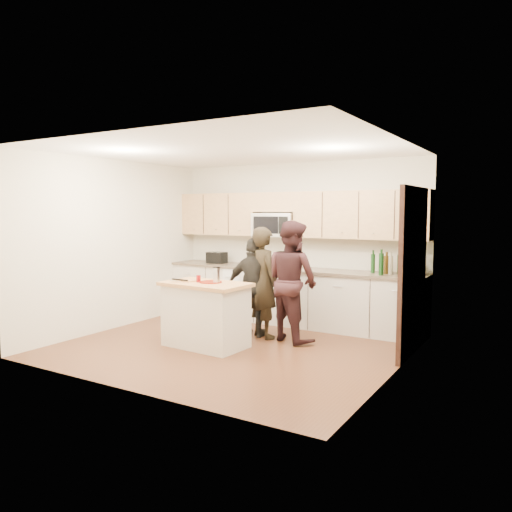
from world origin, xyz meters
The scene contains 21 objects.
floor centered at (0.00, 0.00, 0.00)m, with size 4.50×4.50×0.00m, color #55301D.
room_shell centered at (0.00, 0.00, 1.73)m, with size 4.52×4.02×2.71m.
back_cabinetry centered at (0.00, 1.69, 0.47)m, with size 4.50×0.66×0.94m.
upper_cabinetry centered at (0.03, 1.83, 1.84)m, with size 4.50×0.33×0.75m.
microwave centered at (-0.31, 1.80, 1.65)m, with size 0.76×0.41×0.40m.
doorway centered at (2.23, 0.90, 1.16)m, with size 0.06×1.25×2.20m.
framed_picture centered at (1.95, 1.98, 1.28)m, with size 0.30×0.03×0.38m.
dish_towel centered at (-0.95, 1.50, 0.80)m, with size 0.34×0.60×0.48m.
island centered at (-0.33, -0.19, 0.45)m, with size 1.24×0.77×0.90m.
red_plate centered at (-0.26, -0.16, 0.91)m, with size 0.31×0.31×0.02m, color maroon.
box_grater centered at (-0.15, -0.18, 1.03)m, with size 0.08×0.06×0.21m.
drink_glass centered at (-0.43, -0.21, 0.95)m, with size 0.06×0.06×0.10m, color maroon.
cutting_board centered at (-0.62, -0.24, 0.91)m, with size 0.24×0.17×0.02m, color tan.
tongs centered at (-0.69, -0.30, 0.93)m, with size 0.28×0.03×0.02m, color black.
knife centered at (-0.69, -0.39, 0.92)m, with size 0.20×0.02×0.01m, color silver.
toaster centered at (-1.46, 1.67, 1.04)m, with size 0.33×0.23×0.21m.
bottle_cluster centered at (1.76, 1.72, 1.12)m, with size 0.66×0.38×0.39m.
orchid centered at (2.10, 1.72, 1.19)m, with size 0.28×0.23×0.51m, color #2B6B2A.
woman_left centered at (0.10, 0.67, 0.83)m, with size 0.60×0.40×1.65m, color black.
woman_center centered at (0.55, 0.73, 0.88)m, with size 0.85×0.66×1.75m, color black.
woman_right centered at (-0.04, 0.63, 0.74)m, with size 0.87×0.36×1.49m, color black.
Camera 1 is at (3.78, -5.68, 1.89)m, focal length 35.00 mm.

